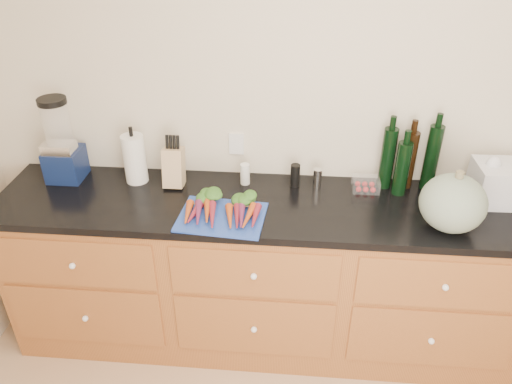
# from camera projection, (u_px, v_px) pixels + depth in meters

# --- Properties ---
(wall_back) EXTENTS (4.10, 0.05, 2.60)m
(wall_back) POSITION_uv_depth(u_px,v_px,m) (350.00, 115.00, 2.61)
(wall_back) COLOR beige
(wall_back) RESTS_ON ground
(cabinets) EXTENTS (3.60, 0.64, 0.90)m
(cabinets) POSITION_uv_depth(u_px,v_px,m) (340.00, 280.00, 2.77)
(cabinets) COLOR brown
(cabinets) RESTS_ON ground
(countertop) EXTENTS (3.64, 0.62, 0.04)m
(countertop) POSITION_uv_depth(u_px,v_px,m) (348.00, 209.00, 2.53)
(countertop) COLOR black
(countertop) RESTS_ON cabinets
(cutting_board) EXTENTS (0.44, 0.35, 0.01)m
(cutting_board) POSITION_uv_depth(u_px,v_px,m) (222.00, 217.00, 2.42)
(cutting_board) COLOR #2343A5
(cutting_board) RESTS_ON countertop
(carrots) EXTENTS (0.40, 0.29, 0.06)m
(carrots) POSITION_uv_depth(u_px,v_px,m) (223.00, 207.00, 2.45)
(carrots) COLOR #C04816
(carrots) RESTS_ON cutting_board
(squash) EXTENTS (0.30, 0.30, 0.27)m
(squash) POSITION_uv_depth(u_px,v_px,m) (453.00, 203.00, 2.29)
(squash) COLOR slate
(squash) RESTS_ON countertop
(blender_appliance) EXTENTS (0.18, 0.18, 0.46)m
(blender_appliance) POSITION_uv_depth(u_px,v_px,m) (61.00, 145.00, 2.66)
(blender_appliance) COLOR #0F1C47
(blender_appliance) RESTS_ON countertop
(paper_towel) EXTENTS (0.12, 0.12, 0.27)m
(paper_towel) POSITION_uv_depth(u_px,v_px,m) (135.00, 159.00, 2.67)
(paper_towel) COLOR white
(paper_towel) RESTS_ON countertop
(knife_block) EXTENTS (0.10, 0.10, 0.21)m
(knife_block) POSITION_uv_depth(u_px,v_px,m) (174.00, 167.00, 2.65)
(knife_block) COLOR tan
(knife_block) RESTS_ON countertop
(grinder_salt) EXTENTS (0.05, 0.05, 0.12)m
(grinder_salt) POSITION_uv_depth(u_px,v_px,m) (245.00, 174.00, 2.68)
(grinder_salt) COLOR white
(grinder_salt) RESTS_ON countertop
(grinder_pepper) EXTENTS (0.05, 0.05, 0.13)m
(grinder_pepper) POSITION_uv_depth(u_px,v_px,m) (295.00, 175.00, 2.66)
(grinder_pepper) COLOR black
(grinder_pepper) RESTS_ON countertop
(canister_chrome) EXTENTS (0.05, 0.05, 0.11)m
(canister_chrome) POSITION_uv_depth(u_px,v_px,m) (317.00, 178.00, 2.65)
(canister_chrome) COLOR silver
(canister_chrome) RESTS_ON countertop
(tomato_box) EXTENTS (0.14, 0.11, 0.07)m
(tomato_box) POSITION_uv_depth(u_px,v_px,m) (366.00, 184.00, 2.64)
(tomato_box) COLOR white
(tomato_box) RESTS_ON countertop
(bottles) EXTENTS (0.30, 0.15, 0.36)m
(bottles) POSITION_uv_depth(u_px,v_px,m) (408.00, 161.00, 2.59)
(bottles) COLOR black
(bottles) RESTS_ON countertop
(grocery_bag) EXTENTS (0.28, 0.23, 0.20)m
(grocery_bag) POSITION_uv_depth(u_px,v_px,m) (502.00, 183.00, 2.51)
(grocery_bag) COLOR white
(grocery_bag) RESTS_ON countertop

